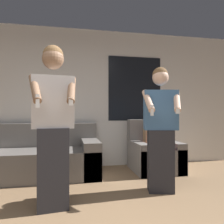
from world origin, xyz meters
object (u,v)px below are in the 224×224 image
Objects in this scene: person_left at (53,125)px; armchair at (154,153)px; person_right at (161,128)px; couch at (40,158)px.

armchair is at bearing 37.63° from person_left.
person_right is (1.38, 0.28, -0.08)m from person_left.
person_left is 1.08× the size of person_right.
person_left reaches higher than person_right.
couch is at bearing 147.78° from person_right.
couch is 1.50m from person_left.
person_left is at bearing -142.37° from armchair.
person_left is at bearing -168.68° from person_right.
couch is 1.08× the size of person_left.
couch is at bearing 179.50° from armchair.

